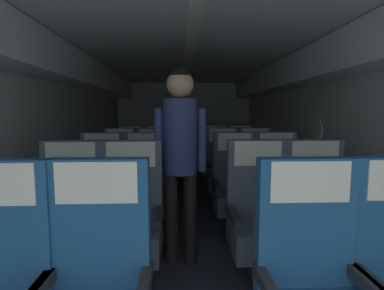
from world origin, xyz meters
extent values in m
cube|color=#2D3342|center=(0.00, 3.72, -0.01)|extent=(3.58, 7.85, 0.02)
cube|color=silver|center=(-1.69, 3.72, 1.03)|extent=(0.08, 7.45, 2.07)
cube|color=silver|center=(1.69, 3.72, 1.03)|extent=(0.08, 7.45, 2.07)
cube|color=silver|center=(0.00, 3.72, 2.07)|extent=(3.46, 7.45, 0.06)
cube|color=#B6BBBB|center=(0.00, 7.47, 1.03)|extent=(3.46, 0.06, 2.07)
cube|color=silver|center=(-1.46, 3.72, 1.85)|extent=(0.38, 7.15, 0.36)
cube|color=silver|center=(1.46, 3.72, 1.85)|extent=(0.38, 7.15, 0.36)
cube|color=white|center=(0.00, 3.72, 2.03)|extent=(0.12, 6.70, 0.02)
cylinder|color=white|center=(1.65, 3.72, 1.07)|extent=(0.01, 0.26, 0.26)
cylinder|color=white|center=(1.65, 5.59, 1.07)|extent=(0.01, 0.26, 0.26)
cube|color=navy|center=(-0.98, 1.45, 0.75)|extent=(0.48, 0.09, 0.65)
cube|color=navy|center=(-0.52, 1.47, 0.75)|extent=(0.48, 0.09, 0.65)
cube|color=silver|center=(-0.52, 1.42, 0.97)|extent=(0.39, 0.01, 0.20)
cube|color=#28282D|center=(0.76, 1.26, 0.52)|extent=(0.05, 0.41, 0.06)
cube|color=navy|center=(0.50, 1.44, 0.75)|extent=(0.48, 0.09, 0.65)
cube|color=#28282D|center=(0.73, 1.24, 0.52)|extent=(0.05, 0.41, 0.06)
cube|color=silver|center=(0.50, 1.39, 0.97)|extent=(0.39, 0.01, 0.20)
cube|color=#38383D|center=(-0.98, 2.21, 0.11)|extent=(0.17, 0.18, 0.21)
cube|color=#4C5666|center=(-0.98, 2.21, 0.32)|extent=(0.48, 0.49, 0.21)
cube|color=#4C5666|center=(-0.98, 2.41, 0.75)|extent=(0.48, 0.09, 0.65)
cube|color=#28282D|center=(-0.75, 2.21, 0.52)|extent=(0.05, 0.41, 0.06)
cube|color=#28282D|center=(-1.21, 2.21, 0.52)|extent=(0.05, 0.41, 0.06)
cube|color=silver|center=(-0.98, 2.36, 0.97)|extent=(0.39, 0.01, 0.20)
cube|color=#38383D|center=(-0.51, 2.21, 0.11)|extent=(0.17, 0.18, 0.21)
cube|color=#4C5666|center=(-0.51, 2.21, 0.32)|extent=(0.48, 0.49, 0.21)
cube|color=#4C5666|center=(-0.51, 2.41, 0.75)|extent=(0.48, 0.09, 0.65)
cube|color=#28282D|center=(-0.28, 2.21, 0.52)|extent=(0.05, 0.41, 0.06)
cube|color=#28282D|center=(-0.74, 2.21, 0.52)|extent=(0.05, 0.41, 0.06)
cube|color=silver|center=(-0.51, 2.37, 0.97)|extent=(0.39, 0.01, 0.20)
cube|color=#38383D|center=(0.99, 2.22, 0.11)|extent=(0.17, 0.18, 0.21)
cube|color=#4C5666|center=(0.99, 2.22, 0.32)|extent=(0.48, 0.49, 0.21)
cube|color=#4C5666|center=(0.99, 2.42, 0.75)|extent=(0.48, 0.09, 0.65)
cube|color=#28282D|center=(1.22, 2.22, 0.52)|extent=(0.05, 0.41, 0.06)
cube|color=#28282D|center=(0.76, 2.22, 0.52)|extent=(0.05, 0.41, 0.06)
cube|color=silver|center=(0.99, 2.37, 0.97)|extent=(0.39, 0.01, 0.20)
cube|color=#38383D|center=(0.51, 2.23, 0.11)|extent=(0.17, 0.18, 0.21)
cube|color=#4C5666|center=(0.51, 2.23, 0.32)|extent=(0.48, 0.49, 0.21)
cube|color=#4C5666|center=(0.51, 2.43, 0.75)|extent=(0.48, 0.09, 0.65)
cube|color=#28282D|center=(0.75, 2.23, 0.52)|extent=(0.05, 0.41, 0.06)
cube|color=#28282D|center=(0.28, 2.23, 0.52)|extent=(0.05, 0.41, 0.06)
cube|color=silver|center=(0.51, 2.38, 0.97)|extent=(0.39, 0.01, 0.20)
cube|color=#38383D|center=(-0.99, 3.17, 0.11)|extent=(0.17, 0.18, 0.21)
cube|color=#4C5666|center=(-0.99, 3.17, 0.32)|extent=(0.48, 0.49, 0.21)
cube|color=#4C5666|center=(-0.99, 3.38, 0.75)|extent=(0.48, 0.09, 0.65)
cube|color=#28282D|center=(-0.76, 3.17, 0.52)|extent=(0.05, 0.41, 0.06)
cube|color=#28282D|center=(-1.22, 3.17, 0.52)|extent=(0.05, 0.41, 0.06)
cube|color=silver|center=(-0.99, 3.33, 0.97)|extent=(0.39, 0.01, 0.20)
cube|color=#38383D|center=(-0.51, 3.18, 0.11)|extent=(0.17, 0.18, 0.21)
cube|color=#4C5666|center=(-0.51, 3.18, 0.32)|extent=(0.48, 0.49, 0.21)
cube|color=#4C5666|center=(-0.51, 3.38, 0.75)|extent=(0.48, 0.09, 0.65)
cube|color=#28282D|center=(-0.28, 3.18, 0.52)|extent=(0.05, 0.41, 0.06)
cube|color=#28282D|center=(-0.74, 3.18, 0.52)|extent=(0.05, 0.41, 0.06)
cube|color=silver|center=(-0.51, 3.34, 0.97)|extent=(0.39, 0.01, 0.20)
cube|color=#38383D|center=(0.99, 3.20, 0.11)|extent=(0.17, 0.18, 0.21)
cube|color=#4C5666|center=(0.99, 3.20, 0.32)|extent=(0.48, 0.49, 0.21)
cube|color=#4C5666|center=(0.99, 3.40, 0.75)|extent=(0.48, 0.09, 0.65)
cube|color=#28282D|center=(1.22, 3.20, 0.52)|extent=(0.05, 0.41, 0.06)
cube|color=#28282D|center=(0.76, 3.20, 0.52)|extent=(0.05, 0.41, 0.06)
cube|color=silver|center=(0.99, 3.35, 0.97)|extent=(0.39, 0.01, 0.20)
cube|color=#38383D|center=(0.51, 3.19, 0.11)|extent=(0.17, 0.18, 0.21)
cube|color=#4C5666|center=(0.51, 3.19, 0.32)|extent=(0.48, 0.49, 0.21)
cube|color=#4C5666|center=(0.51, 3.39, 0.75)|extent=(0.48, 0.09, 0.65)
cube|color=#28282D|center=(0.74, 3.19, 0.52)|extent=(0.05, 0.41, 0.06)
cube|color=#28282D|center=(0.27, 3.19, 0.52)|extent=(0.05, 0.41, 0.06)
cube|color=silver|center=(0.51, 3.34, 0.97)|extent=(0.39, 0.01, 0.20)
cube|color=#38383D|center=(-0.99, 4.17, 0.11)|extent=(0.17, 0.18, 0.21)
cube|color=#4C5666|center=(-0.99, 4.17, 0.32)|extent=(0.48, 0.49, 0.21)
cube|color=#4C5666|center=(-0.99, 4.37, 0.75)|extent=(0.48, 0.09, 0.65)
cube|color=#28282D|center=(-0.76, 4.17, 0.52)|extent=(0.05, 0.41, 0.06)
cube|color=#28282D|center=(-1.22, 4.17, 0.52)|extent=(0.05, 0.41, 0.06)
cube|color=silver|center=(-0.99, 4.32, 0.97)|extent=(0.39, 0.01, 0.20)
cube|color=#38383D|center=(-0.51, 4.15, 0.11)|extent=(0.17, 0.18, 0.21)
cube|color=#4C5666|center=(-0.51, 4.15, 0.32)|extent=(0.48, 0.49, 0.21)
cube|color=#4C5666|center=(-0.51, 4.36, 0.75)|extent=(0.48, 0.09, 0.65)
cube|color=#28282D|center=(-0.28, 4.15, 0.52)|extent=(0.05, 0.41, 0.06)
cube|color=#28282D|center=(-0.74, 4.15, 0.52)|extent=(0.05, 0.41, 0.06)
cube|color=silver|center=(-0.51, 4.31, 0.97)|extent=(0.39, 0.01, 0.20)
cube|color=#38383D|center=(1.00, 4.17, 0.11)|extent=(0.17, 0.18, 0.21)
cube|color=#4C5666|center=(1.00, 4.17, 0.32)|extent=(0.48, 0.49, 0.21)
cube|color=#4C5666|center=(1.00, 4.37, 0.75)|extent=(0.48, 0.09, 0.65)
cube|color=#28282D|center=(1.23, 4.17, 0.52)|extent=(0.05, 0.41, 0.06)
cube|color=#28282D|center=(0.77, 4.17, 0.52)|extent=(0.05, 0.41, 0.06)
cube|color=silver|center=(1.00, 4.32, 0.97)|extent=(0.39, 0.01, 0.20)
cube|color=#38383D|center=(0.51, 4.16, 0.11)|extent=(0.17, 0.18, 0.21)
cube|color=#4C5666|center=(0.51, 4.16, 0.32)|extent=(0.48, 0.49, 0.21)
cube|color=#4C5666|center=(0.51, 4.36, 0.75)|extent=(0.48, 0.09, 0.65)
cube|color=#28282D|center=(0.74, 4.16, 0.52)|extent=(0.05, 0.41, 0.06)
cube|color=#28282D|center=(0.28, 4.16, 0.52)|extent=(0.05, 0.41, 0.06)
cube|color=silver|center=(0.51, 4.31, 0.97)|extent=(0.39, 0.01, 0.20)
cube|color=#38383D|center=(-1.00, 5.12, 0.11)|extent=(0.17, 0.18, 0.21)
cube|color=#4C5666|center=(-1.00, 5.12, 0.32)|extent=(0.48, 0.49, 0.21)
cube|color=#4C5666|center=(-1.00, 5.32, 0.75)|extent=(0.48, 0.09, 0.65)
cube|color=#28282D|center=(-0.76, 5.12, 0.52)|extent=(0.05, 0.41, 0.06)
cube|color=#28282D|center=(-1.23, 5.12, 0.52)|extent=(0.05, 0.41, 0.06)
cube|color=silver|center=(-1.00, 5.27, 0.97)|extent=(0.39, 0.01, 0.20)
cube|color=#38383D|center=(-0.51, 5.12, 0.11)|extent=(0.17, 0.18, 0.21)
cube|color=#4C5666|center=(-0.51, 5.12, 0.32)|extent=(0.48, 0.49, 0.21)
cube|color=#4C5666|center=(-0.51, 5.32, 0.75)|extent=(0.48, 0.09, 0.65)
cube|color=#28282D|center=(-0.28, 5.12, 0.52)|extent=(0.05, 0.41, 0.06)
cube|color=#28282D|center=(-0.74, 5.12, 0.52)|extent=(0.05, 0.41, 0.06)
cube|color=silver|center=(-0.51, 5.27, 0.97)|extent=(0.39, 0.01, 0.20)
cube|color=#38383D|center=(0.98, 5.13, 0.11)|extent=(0.17, 0.18, 0.21)
cube|color=#4C5666|center=(0.98, 5.13, 0.32)|extent=(0.48, 0.49, 0.21)
cube|color=#4C5666|center=(0.98, 5.33, 0.75)|extent=(0.48, 0.09, 0.65)
cube|color=#28282D|center=(1.21, 5.13, 0.52)|extent=(0.05, 0.41, 0.06)
cube|color=#28282D|center=(0.75, 5.13, 0.52)|extent=(0.05, 0.41, 0.06)
cube|color=silver|center=(0.98, 5.28, 0.97)|extent=(0.39, 0.01, 0.20)
cube|color=#38383D|center=(0.51, 5.12, 0.11)|extent=(0.17, 0.18, 0.21)
cube|color=#4C5666|center=(0.51, 5.12, 0.32)|extent=(0.48, 0.49, 0.21)
cube|color=#4C5666|center=(0.51, 5.33, 0.75)|extent=(0.48, 0.09, 0.65)
cube|color=#28282D|center=(0.74, 5.12, 0.52)|extent=(0.05, 0.41, 0.06)
cube|color=#28282D|center=(0.28, 5.12, 0.52)|extent=(0.05, 0.41, 0.06)
cube|color=silver|center=(0.51, 5.28, 0.97)|extent=(0.39, 0.01, 0.20)
cylinder|color=black|center=(-0.20, 2.48, 0.39)|extent=(0.11, 0.11, 0.79)
cylinder|color=black|center=(-0.04, 2.48, 0.39)|extent=(0.11, 0.11, 0.79)
cylinder|color=navy|center=(-0.12, 2.48, 1.10)|extent=(0.28, 0.28, 0.62)
cylinder|color=navy|center=(-0.30, 2.48, 1.07)|extent=(0.07, 0.07, 0.53)
cylinder|color=navy|center=(0.06, 2.48, 1.07)|extent=(0.07, 0.07, 0.53)
sphere|color=tan|center=(-0.12, 2.48, 1.53)|extent=(0.22, 0.22, 0.22)
sphere|color=black|center=(-0.12, 2.48, 1.57)|extent=(0.19, 0.19, 0.19)
camera|label=1|loc=(-0.12, 0.05, 1.29)|focal=27.37mm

